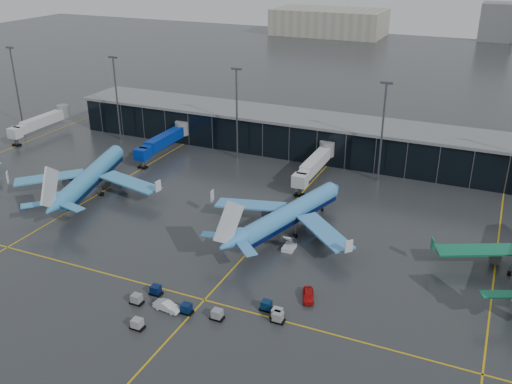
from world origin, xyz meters
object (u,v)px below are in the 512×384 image
at_px(airliner_klm_near, 291,203).
at_px(baggage_carts, 206,309).
at_px(mobile_airstair, 289,246).
at_px(service_van_red, 308,295).
at_px(service_van_white, 167,306).
at_px(airliner_arkefly, 91,166).

xyz_separation_m(airliner_klm_near, baggage_carts, (-2.14, -33.11, -5.67)).
height_order(baggage_carts, mobile_airstair, mobile_airstair).
distance_m(mobile_airstair, service_van_red, 17.34).
relative_size(mobile_airstair, service_van_red, 0.72).
distance_m(mobile_airstair, service_van_white, 29.54).
bearing_deg(mobile_airstair, baggage_carts, -102.50).
height_order(airliner_klm_near, mobile_airstair, airliner_klm_near).
height_order(airliner_klm_near, baggage_carts, airliner_klm_near).
height_order(airliner_klm_near, service_van_white, airliner_klm_near).
xyz_separation_m(mobile_airstair, service_van_red, (9.15, -14.73, 0.04)).
relative_size(baggage_carts, mobile_airstair, 7.55).
bearing_deg(baggage_carts, service_van_red, 37.03).
bearing_deg(mobile_airstair, service_van_red, -59.70).
relative_size(airliner_arkefly, service_van_white, 9.05).
distance_m(service_van_red, service_van_white, 23.97).
bearing_deg(airliner_arkefly, airliner_klm_near, -14.98).
relative_size(airliner_klm_near, baggage_carts, 1.61).
xyz_separation_m(baggage_carts, service_van_red, (14.06, 10.61, 0.05)).
height_order(airliner_arkefly, airliner_klm_near, airliner_arkefly).
distance_m(baggage_carts, service_van_red, 17.61).
bearing_deg(service_van_white, service_van_red, -53.21).
xyz_separation_m(airliner_arkefly, airliner_klm_near, (51.28, 0.56, -0.34)).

